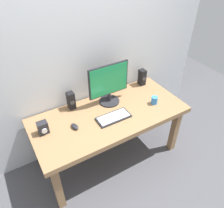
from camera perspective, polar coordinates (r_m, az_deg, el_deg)
The scene contains 10 objects.
ground_plane at distance 2.91m, azimuth -0.56°, elevation -13.15°, with size 6.00×6.00×0.00m, color #4C4C51.
wall_back at distance 2.34m, azimuth -6.41°, elevation 18.65°, with size 3.13×0.04×3.00m, color silver.
desk at distance 2.46m, azimuth -0.65°, elevation -4.00°, with size 1.70×0.78×0.71m.
monitor at distance 2.43m, azimuth -0.86°, elevation 5.33°, with size 0.48×0.24×0.48m.
keyboard_primary at distance 2.34m, azimuth 0.45°, elevation -3.46°, with size 0.37×0.17×0.02m.
mouse at distance 2.26m, azimuth -9.66°, elevation -5.77°, with size 0.06×0.10×0.04m, color #232328.
speaker_right at distance 2.85m, azimuth 7.81°, elevation 6.90°, with size 0.07×0.09×0.21m.
speaker_left at distance 2.46m, azimuth -10.60°, elevation 0.90°, with size 0.08×0.09×0.20m.
audio_controller at distance 2.25m, azimuth -17.49°, elevation -5.90°, with size 0.10×0.09×0.13m.
coffee_mug at distance 2.56m, azimuth 10.95°, elevation 0.99°, with size 0.07×0.07×0.09m, color #337FD8.
Camera 1 is at (-0.91, -1.58, 2.26)m, focal length 35.20 mm.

